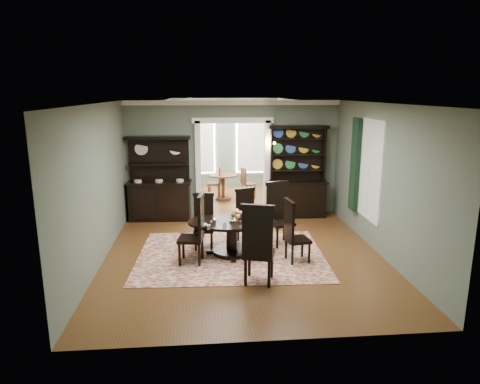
# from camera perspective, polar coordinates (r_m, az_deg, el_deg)

# --- Properties ---
(room) EXTENTS (5.51, 6.01, 3.01)m
(room) POSITION_cam_1_polar(r_m,az_deg,el_deg) (8.25, 0.50, 1.79)
(room) COLOR brown
(room) RESTS_ON ground
(parlor) EXTENTS (3.51, 3.50, 3.01)m
(parlor) POSITION_cam_1_polar(r_m,az_deg,el_deg) (13.66, -1.73, 6.12)
(parlor) COLOR brown
(parlor) RESTS_ON ground
(doorway_trim) EXTENTS (2.08, 0.25, 2.57)m
(doorway_trim) POSITION_cam_1_polar(r_m,az_deg,el_deg) (11.15, -0.97, 5.02)
(doorway_trim) COLOR white
(doorway_trim) RESTS_ON floor
(right_window) EXTENTS (0.15, 1.47, 2.12)m
(right_window) POSITION_cam_1_polar(r_m,az_deg,el_deg) (9.72, 16.01, 3.17)
(right_window) COLOR white
(right_window) RESTS_ON wall_right
(wall_sconce) EXTENTS (0.27, 0.21, 0.21)m
(wall_sconce) POSITION_cam_1_polar(r_m,az_deg,el_deg) (11.07, 4.03, 6.35)
(wall_sconce) COLOR #AE7D2E
(wall_sconce) RESTS_ON back_wall_right
(rug) EXTENTS (3.80, 2.99, 0.01)m
(rug) POSITION_cam_1_polar(r_m,az_deg,el_deg) (8.70, -1.20, -8.40)
(rug) COLOR maroon
(rug) RESTS_ON floor
(dining_table) EXTENTS (1.83, 1.73, 0.69)m
(dining_table) POSITION_cam_1_polar(r_m,az_deg,el_deg) (8.64, -1.12, -5.20)
(dining_table) COLOR black
(dining_table) RESTS_ON rug
(centerpiece) EXTENTS (1.45, 0.93, 0.24)m
(centerpiece) POSITION_cam_1_polar(r_m,az_deg,el_deg) (8.48, -0.47, -3.56)
(centerpiece) COLOR silver
(centerpiece) RESTS_ON dining_table
(chair_far_left) EXTENTS (0.45, 0.43, 1.16)m
(chair_far_left) POSITION_cam_1_polar(r_m,az_deg,el_deg) (8.99, -4.86, -3.63)
(chair_far_left) COLOR black
(chair_far_left) RESTS_ON rug
(chair_far_mid) EXTENTS (0.54, 0.53, 1.19)m
(chair_far_mid) POSITION_cam_1_polar(r_m,az_deg,el_deg) (9.30, 0.85, -2.94)
(chair_far_mid) COLOR black
(chair_far_mid) RESTS_ON rug
(chair_far_right) EXTENTS (0.63, 0.61, 1.36)m
(chair_far_right) POSITION_cam_1_polar(r_m,az_deg,el_deg) (9.20, 5.17, -2.59)
(chair_far_right) COLOR black
(chair_far_right) RESTS_ON rug
(chair_end_left) EXTENTS (0.54, 0.56, 1.35)m
(chair_end_left) POSITION_cam_1_polar(r_m,az_deg,el_deg) (8.15, -5.83, -4.72)
(chair_end_left) COLOR black
(chair_end_left) RESTS_ON rug
(chair_end_right) EXTENTS (0.50, 0.52, 1.24)m
(chair_end_right) POSITION_cam_1_polar(r_m,az_deg,el_deg) (8.23, 7.08, -5.01)
(chair_end_right) COLOR black
(chair_end_right) RESTS_ON rug
(chair_near) EXTENTS (0.65, 0.63, 1.44)m
(chair_near) POSITION_cam_1_polar(r_m,az_deg,el_deg) (7.18, 2.44, -6.78)
(chair_near) COLOR black
(chair_near) RESTS_ON rug
(sideboard) EXTENTS (1.64, 0.65, 2.13)m
(sideboard) POSITION_cam_1_polar(r_m,az_deg,el_deg) (11.09, -10.65, 0.15)
(sideboard) COLOR black
(sideboard) RESTS_ON floor
(welsh_dresser) EXTENTS (1.55, 0.62, 2.38)m
(welsh_dresser) POSITION_cam_1_polar(r_m,az_deg,el_deg) (11.27, 7.64, 1.09)
(welsh_dresser) COLOR black
(welsh_dresser) RESTS_ON floor
(parlor_table) EXTENTS (0.84, 0.84, 0.77)m
(parlor_table) POSITION_cam_1_polar(r_m,az_deg,el_deg) (12.93, -2.25, 1.16)
(parlor_table) COLOR #5C2E1A
(parlor_table) RESTS_ON parlor_floor
(parlor_chair_left) EXTENTS (0.46, 0.45, 1.03)m
(parlor_chair_left) POSITION_cam_1_polar(r_m,az_deg,el_deg) (12.98, -3.15, 1.39)
(parlor_chair_left) COLOR #5C2E1A
(parlor_chair_left) RESTS_ON parlor_floor
(parlor_chair_right) EXTENTS (0.45, 0.44, 0.96)m
(parlor_chair_right) POSITION_cam_1_polar(r_m,az_deg,el_deg) (13.04, 0.90, 1.32)
(parlor_chair_right) COLOR #5C2E1A
(parlor_chair_right) RESTS_ON parlor_floor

